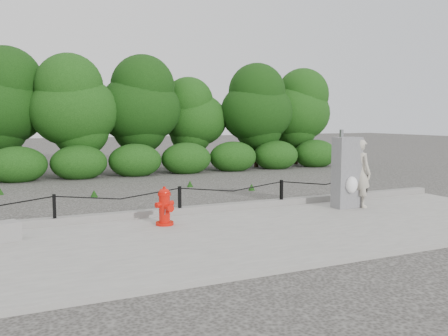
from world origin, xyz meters
The scene contains 8 objects.
ground centered at (0.00, 0.00, 0.00)m, with size 90.00×90.00×0.00m, color #2D2B28.
sidewalk centered at (0.00, -2.00, 0.04)m, with size 14.00×4.00×0.08m, color gray.
curb centered at (0.00, 0.05, 0.15)m, with size 14.00×0.22×0.14m, color slate.
chain_barrier centered at (0.00, 0.00, 0.46)m, with size 10.06×0.06×0.60m.
treeline centered at (0.95, 8.96, 2.50)m, with size 20.18×3.63×4.53m.
fire_hydrant centered at (-0.59, -0.81, 0.43)m, with size 0.43×0.44×0.74m.
pedestrian centered at (4.01, -0.90, 0.85)m, with size 0.72×0.62×1.57m.
utility_cabinet centered at (3.71, -0.82, 0.88)m, with size 0.61×0.43×1.77m.
Camera 1 is at (-3.25, -9.35, 2.10)m, focal length 38.00 mm.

